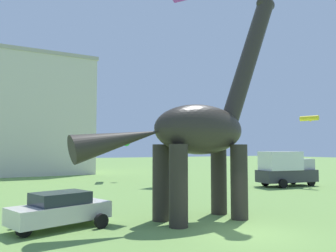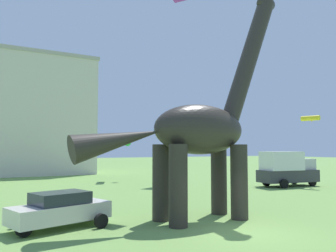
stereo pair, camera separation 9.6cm
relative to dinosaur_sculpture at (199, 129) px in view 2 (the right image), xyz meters
name	(u,v)px [view 2 (the right image)]	position (x,y,z in m)	size (l,w,h in m)	color
ground_plane	(248,233)	(0.23, -3.11, -4.38)	(240.00, 240.00, 0.00)	#6B9347
dinosaur_sculpture	(199,129)	(0.00, 0.00, 0.00)	(11.60, 2.46, 12.13)	#2D2823
parked_sedan_left	(60,209)	(-6.26, 1.57, -3.58)	(4.53, 2.89, 1.55)	silver
parked_box_truck	(287,168)	(15.60, 8.48, -2.74)	(5.83, 2.82, 3.20)	#38383D
person_near_flyer	(174,182)	(3.69, 8.83, -3.48)	(0.56, 0.25, 1.49)	#6B6056
kite_drifting	(117,143)	(3.62, 20.87, -0.26)	(2.65, 2.71, 0.77)	pink
kite_far_left	(311,118)	(18.22, 7.76, 1.96)	(1.69, 1.76, 0.50)	yellow
kite_near_low	(168,126)	(6.35, 14.56, 1.22)	(2.07, 1.85, 0.44)	black
background_building_block	(23,115)	(-4.09, 36.42, 3.71)	(18.18, 10.00, 16.18)	beige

